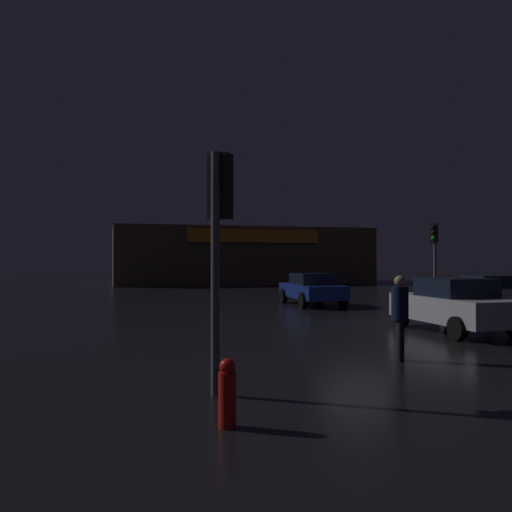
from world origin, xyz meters
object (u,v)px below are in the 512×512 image
(traffic_signal_cross_left, at_px, (219,219))
(car_near, at_px, (312,288))
(car_crossing, at_px, (455,305))
(pedestrian, at_px, (400,311))
(store_building, at_px, (240,256))
(fire_hydrant, at_px, (227,393))
(traffic_signal_main, at_px, (434,246))
(car_far, at_px, (502,293))

(traffic_signal_cross_left, bearing_deg, car_near, 63.41)
(car_crossing, relative_size, pedestrian, 2.40)
(store_building, distance_m, fire_hydrant, 39.63)
(store_building, xyz_separation_m, car_crossing, (-1.64, -31.90, -1.57))
(traffic_signal_main, height_order, car_crossing, traffic_signal_main)
(car_near, relative_size, car_far, 0.99)
(store_building, relative_size, traffic_signal_main, 5.68)
(traffic_signal_cross_left, distance_m, car_near, 15.94)
(traffic_signal_cross_left, distance_m, car_crossing, 9.31)
(car_near, bearing_deg, store_building, 84.36)
(car_far, relative_size, fire_hydrant, 5.36)
(car_far, height_order, pedestrian, pedestrian)
(traffic_signal_main, distance_m, car_near, 6.31)
(traffic_signal_main, height_order, traffic_signal_cross_left, traffic_signal_main)
(store_building, relative_size, car_crossing, 5.15)
(traffic_signal_cross_left, bearing_deg, car_far, 35.66)
(car_near, distance_m, car_far, 7.64)
(store_building, height_order, fire_hydrant, store_building)
(car_far, bearing_deg, fire_hydrant, -140.40)
(car_near, bearing_deg, fire_hydrant, -114.88)
(car_near, xyz_separation_m, car_crossing, (0.60, -9.26, 0.02))
(traffic_signal_cross_left, distance_m, pedestrian, 4.63)
(traffic_signal_main, xyz_separation_m, car_crossing, (-5.40, -8.95, -1.89))
(store_building, height_order, pedestrian, store_building)
(pedestrian, bearing_deg, car_crossing, 42.00)
(car_near, distance_m, fire_hydrant, 17.39)
(pedestrian, bearing_deg, car_far, 40.71)
(car_far, distance_m, fire_hydrant, 17.19)
(fire_hydrant, bearing_deg, traffic_signal_cross_left, 81.90)
(car_crossing, distance_m, fire_hydrant, 10.26)
(car_far, height_order, car_crossing, car_crossing)
(store_building, bearing_deg, pedestrian, -98.57)
(store_building, relative_size, car_far, 4.73)
(store_building, bearing_deg, traffic_signal_cross_left, -104.22)
(traffic_signal_cross_left, height_order, pedestrian, traffic_signal_cross_left)
(car_far, relative_size, car_crossing, 1.09)
(fire_hydrant, bearing_deg, traffic_signal_main, 49.26)
(car_far, xyz_separation_m, fire_hydrant, (-13.24, -10.95, -0.34))
(car_crossing, xyz_separation_m, fire_hydrant, (-7.92, -6.52, -0.35))
(pedestrian, relative_size, fire_hydrant, 2.05)
(car_crossing, distance_m, pedestrian, 4.94)
(store_building, bearing_deg, car_near, -95.64)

